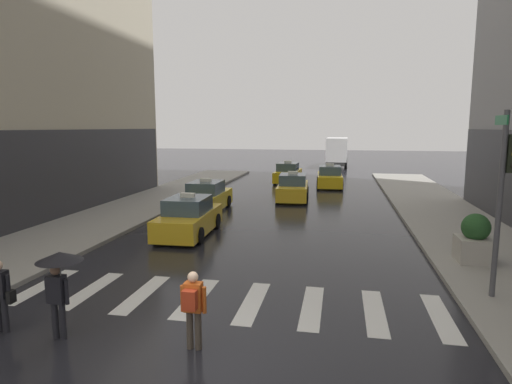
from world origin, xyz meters
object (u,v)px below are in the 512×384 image
traffic_light_pole (506,178)px  taxi_fourth (330,178)px  taxi_fifth (288,174)px  taxi_second (206,198)px  pedestrian_with_handbag (0,292)px  pedestrian_with_umbrella (59,271)px  taxi_third (293,188)px  box_truck (337,151)px  planter_near_corner (475,240)px  taxi_lead (189,218)px  pedestrian_with_backpack (193,305)px

traffic_light_pole → taxi_fourth: 22.11m
taxi_fifth → taxi_second: bearing=-102.4°
taxi_second → pedestrian_with_handbag: 14.41m
taxi_fourth → taxi_fifth: same height
taxi_second → pedestrian_with_umbrella: 14.52m
taxi_third → taxi_fourth: bearing=71.4°
taxi_third → pedestrian_with_umbrella: size_ratio=2.38×
taxi_second → box_truck: size_ratio=0.60×
box_truck → taxi_fifth: bearing=-105.3°
taxi_second → planter_near_corner: taxi_second is taller
traffic_light_pole → taxi_lead: traffic_light_pole is taller
taxi_third → box_truck: 22.78m
taxi_fifth → pedestrian_with_backpack: size_ratio=2.78×
taxi_lead → pedestrian_with_handbag: taxi_lead is taller
taxi_second → taxi_fifth: size_ratio=0.99×
box_truck → traffic_light_pole: bearing=-83.3°
taxi_lead → traffic_light_pole: bearing=-27.2°
taxi_second → box_truck: (6.74, 27.21, 1.13)m
taxi_fifth → planter_near_corner: bearing=-67.3°
taxi_lead → box_truck: 32.96m
taxi_fourth → box_truck: box_truck is taller
taxi_fourth → pedestrian_with_umbrella: 25.87m
traffic_light_pole → pedestrian_with_umbrella: bearing=-158.3°
traffic_light_pole → taxi_fifth: (-8.27, 23.60, -2.53)m
taxi_second → planter_near_corner: size_ratio=2.84×
taxi_third → taxi_lead: bearing=-108.9°
traffic_light_pole → pedestrian_with_handbag: 12.25m
taxi_third → box_truck: bearing=83.6°
taxi_lead → taxi_fourth: same height
pedestrian_with_umbrella → planter_near_corner: pedestrian_with_umbrella is taller
pedestrian_with_backpack → taxi_lead: bearing=110.2°
taxi_fourth → taxi_fifth: size_ratio=1.00×
taxi_third → pedestrian_with_backpack: 18.94m
box_truck → planter_near_corner: box_truck is taller
pedestrian_with_backpack → traffic_light_pole: bearing=28.9°
traffic_light_pole → box_truck: 37.99m
pedestrian_with_handbag → taxi_fourth: bearing=75.5°
taxi_lead → taxi_second: size_ratio=1.01×
traffic_light_pole → taxi_lead: size_ratio=1.05×
taxi_third → box_truck: box_truck is taller
taxi_lead → taxi_third: same height
taxi_lead → pedestrian_with_backpack: 9.74m
pedestrian_with_umbrella → pedestrian_with_handbag: bearing=178.9°
taxi_lead → taxi_fifth: size_ratio=1.00×
taxi_fourth → taxi_fifth: 4.08m
taxi_third → taxi_fourth: size_ratio=1.00×
pedestrian_with_umbrella → planter_near_corner: bearing=34.6°
taxi_fifth → taxi_fourth: bearing=-32.2°
taxi_fifth → pedestrian_with_umbrella: 27.60m
taxi_lead → taxi_second: (-0.85, 5.20, 0.00)m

